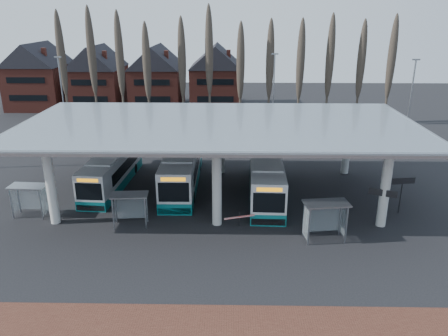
{
  "coord_description": "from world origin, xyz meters",
  "views": [
    {
      "loc": [
        1.07,
        -26.42,
        14.83
      ],
      "look_at": [
        0.43,
        7.0,
        2.76
      ],
      "focal_mm": 35.0,
      "sensor_mm": 36.0,
      "label": 1
    }
  ],
  "objects_px": {
    "bus_1": "(182,167)",
    "shelter_0": "(29,193)",
    "bus_0": "(112,170)",
    "shelter_1": "(130,202)",
    "shelter_2": "(325,212)",
    "bus_2": "(266,176)"
  },
  "relations": [
    {
      "from": "bus_0",
      "to": "bus_2",
      "type": "relative_size",
      "value": 0.91
    },
    {
      "from": "bus_0",
      "to": "shelter_1",
      "type": "distance_m",
      "value": 8.37
    },
    {
      "from": "bus_2",
      "to": "shelter_2",
      "type": "distance_m",
      "value": 8.65
    },
    {
      "from": "bus_2",
      "to": "shelter_1",
      "type": "height_order",
      "value": "bus_2"
    },
    {
      "from": "bus_2",
      "to": "shelter_1",
      "type": "xyz_separation_m",
      "value": [
        -10.25,
        -6.05,
        0.18
      ]
    },
    {
      "from": "bus_1",
      "to": "shelter_0",
      "type": "distance_m",
      "value": 12.69
    },
    {
      "from": "bus_1",
      "to": "shelter_2",
      "type": "bearing_deg",
      "value": -42.65
    },
    {
      "from": "bus_1",
      "to": "shelter_1",
      "type": "xyz_separation_m",
      "value": [
        -2.94,
        -7.89,
        0.15
      ]
    },
    {
      "from": "bus_0",
      "to": "shelter_2",
      "type": "bearing_deg",
      "value": -25.92
    },
    {
      "from": "shelter_2",
      "to": "bus_2",
      "type": "bearing_deg",
      "value": 106.16
    },
    {
      "from": "bus_1",
      "to": "shelter_2",
      "type": "relative_size",
      "value": 3.98
    },
    {
      "from": "bus_2",
      "to": "shelter_2",
      "type": "xyz_separation_m",
      "value": [
        3.43,
        -7.93,
        0.41
      ]
    },
    {
      "from": "bus_2",
      "to": "shelter_1",
      "type": "bearing_deg",
      "value": -147.5
    },
    {
      "from": "bus_0",
      "to": "shelter_0",
      "type": "relative_size",
      "value": 4.1
    },
    {
      "from": "shelter_1",
      "to": "bus_0",
      "type": "bearing_deg",
      "value": 108.63
    },
    {
      "from": "shelter_2",
      "to": "shelter_1",
      "type": "bearing_deg",
      "value": 164.94
    },
    {
      "from": "bus_1",
      "to": "shelter_1",
      "type": "bearing_deg",
      "value": -110.85
    },
    {
      "from": "shelter_1",
      "to": "shelter_2",
      "type": "distance_m",
      "value": 13.82
    },
    {
      "from": "shelter_1",
      "to": "shelter_2",
      "type": "relative_size",
      "value": 0.87
    },
    {
      "from": "bus_0",
      "to": "bus_2",
      "type": "bearing_deg",
      "value": -3.41
    },
    {
      "from": "bus_2",
      "to": "bus_1",
      "type": "bearing_deg",
      "value": 167.85
    },
    {
      "from": "bus_2",
      "to": "shelter_1",
      "type": "relative_size",
      "value": 4.49
    }
  ]
}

